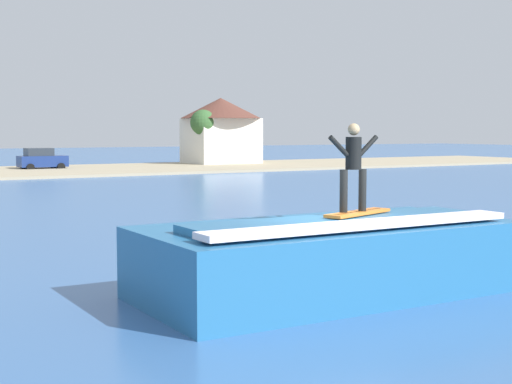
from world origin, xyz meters
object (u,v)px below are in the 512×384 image
(car_far_shore, at_px, (42,159))
(surfboard, at_px, (358,213))
(house_gabled_white, at_px, (221,127))
(tree_short_bushy, at_px, (203,124))
(wave_crest, at_px, (328,257))
(surfer, at_px, (353,162))

(car_far_shore, bearing_deg, surfboard, -97.42)
(car_far_shore, bearing_deg, house_gabled_white, 4.76)
(tree_short_bushy, bearing_deg, surfboard, -113.11)
(wave_crest, distance_m, tree_short_bushy, 54.30)
(house_gabled_white, xyz_separation_m, tree_short_bushy, (-2.69, -1.60, 0.29))
(wave_crest, xyz_separation_m, house_gabled_white, (24.55, 51.20, 2.89))
(surfer, relative_size, house_gabled_white, 0.23)
(wave_crest, bearing_deg, car_far_shore, 81.85)
(wave_crest, relative_size, tree_short_bushy, 1.45)
(surfer, relative_size, car_far_shore, 0.46)
(surfboard, height_order, tree_short_bushy, tree_short_bushy)
(wave_crest, relative_size, surfer, 4.26)
(surfer, distance_m, house_gabled_white, 56.71)
(surfer, xyz_separation_m, tree_short_bushy, (21.36, 49.75, 1.28))
(wave_crest, xyz_separation_m, surfboard, (0.62, -0.15, 0.87))
(wave_crest, distance_m, car_far_shore, 50.26)
(car_far_shore, xyz_separation_m, tree_short_bushy, (14.73, -0.15, 2.98))
(wave_crest, bearing_deg, house_gabled_white, 64.39)
(surfboard, bearing_deg, tree_short_bushy, 66.89)
(surfboard, bearing_deg, car_far_shore, 82.58)
(surfer, bearing_deg, car_far_shore, 82.43)
(house_gabled_white, bearing_deg, surfboard, -114.98)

